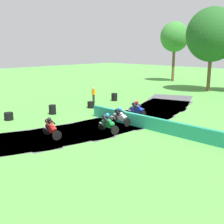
% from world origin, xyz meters
% --- Properties ---
extents(ground_plane, '(120.00, 120.00, 0.00)m').
position_xyz_m(ground_plane, '(0.00, 0.00, 0.00)').
color(ground_plane, '#4C933D').
extents(track_asphalt, '(8.72, 29.26, 0.01)m').
position_xyz_m(track_asphalt, '(-0.93, 0.01, 0.00)').
color(track_asphalt, '#47474C').
rests_on(track_asphalt, ground).
extents(safety_barrier, '(16.80, 0.48, 0.90)m').
position_xyz_m(safety_barrier, '(5.68, -0.06, 0.45)').
color(safety_barrier, '#1E8466').
rests_on(safety_barrier, ground).
extents(motorcycle_lead_red, '(1.71, 0.96, 1.43)m').
position_xyz_m(motorcycle_lead_red, '(-0.45, -5.82, 0.65)').
color(motorcycle_lead_red, black).
rests_on(motorcycle_lead_red, ground).
extents(motorcycle_chase_green, '(1.71, 0.93, 1.43)m').
position_xyz_m(motorcycle_chase_green, '(1.35, -2.55, 0.65)').
color(motorcycle_chase_green, black).
rests_on(motorcycle_chase_green, ground).
extents(motorcycle_trailing_white, '(1.70, 0.80, 1.43)m').
position_xyz_m(motorcycle_trailing_white, '(0.65, -0.60, 0.65)').
color(motorcycle_trailing_white, black).
rests_on(motorcycle_trailing_white, ground).
extents(motorcycle_fourth_blue, '(1.68, 0.86, 1.42)m').
position_xyz_m(motorcycle_fourth_blue, '(-0.03, 2.13, 0.66)').
color(motorcycle_fourth_blue, black).
rests_on(motorcycle_fourth_blue, ground).
extents(tire_stack_near, '(0.68, 0.68, 0.60)m').
position_xyz_m(tire_stack_near, '(-6.61, -5.57, 0.30)').
color(tire_stack_near, black).
rests_on(tire_stack_near, ground).
extents(tire_stack_mid_a, '(0.60, 0.60, 0.80)m').
position_xyz_m(tire_stack_mid_a, '(-5.83, -2.04, 0.40)').
color(tire_stack_mid_a, black).
rests_on(tire_stack_mid_a, ground).
extents(tire_stack_mid_b, '(0.66, 0.66, 0.60)m').
position_xyz_m(tire_stack_mid_b, '(-5.38, 1.94, 0.30)').
color(tire_stack_mid_b, black).
rests_on(tire_stack_mid_b, ground).
extents(tire_stack_far, '(0.63, 0.63, 0.80)m').
position_xyz_m(tire_stack_far, '(-6.33, 6.12, 0.40)').
color(tire_stack_far, black).
rests_on(tire_stack_far, ground).
extents(track_marshal, '(0.34, 0.24, 1.63)m').
position_xyz_m(track_marshal, '(-6.97, 3.73, 0.82)').
color(track_marshal, '#232328').
rests_on(track_marshal, ground).
extents(traffic_cone, '(0.28, 0.28, 0.44)m').
position_xyz_m(traffic_cone, '(5.85, 1.39, 0.22)').
color(traffic_cone, orange).
rests_on(traffic_cone, ground).
extents(tree_far_left, '(4.59, 4.59, 9.63)m').
position_xyz_m(tree_far_left, '(-11.53, 25.78, 7.18)').
color(tree_far_left, brown).
rests_on(tree_far_left, ground).
extents(tree_far_right, '(6.36, 6.36, 10.42)m').
position_xyz_m(tree_far_right, '(-2.24, 19.43, 7.07)').
color(tree_far_right, brown).
rests_on(tree_far_right, ground).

